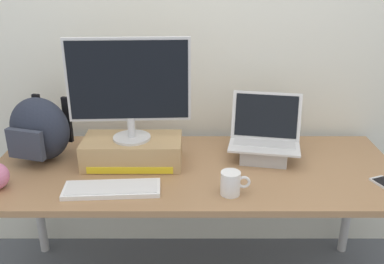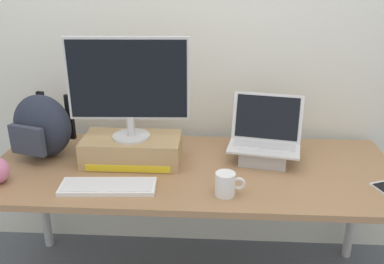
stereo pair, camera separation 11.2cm
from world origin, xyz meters
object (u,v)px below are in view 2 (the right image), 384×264
toner_box_yellow (132,150)px  messenger_backpack (42,126)px  open_laptop (264,147)px  desktop_monitor (128,85)px  coffee_mug (226,184)px  external_keyboard (108,186)px

toner_box_yellow → messenger_backpack: messenger_backpack is taller
open_laptop → desktop_monitor: bearing=-164.0°
messenger_backpack → coffee_mug: (0.89, -0.34, -0.10)m
open_laptop → coffee_mug: open_laptop is taller
desktop_monitor → coffee_mug: bearing=-35.5°
desktop_monitor → messenger_backpack: 0.51m
desktop_monitor → open_laptop: 0.71m
toner_box_yellow → desktop_monitor: size_ratio=0.84×
open_laptop → messenger_backpack: (-1.08, -0.01, 0.09)m
toner_box_yellow → desktop_monitor: 0.32m
external_keyboard → messenger_backpack: (-0.39, 0.32, 0.14)m
open_laptop → messenger_backpack: size_ratio=1.08×
toner_box_yellow → external_keyboard: 0.28m
desktop_monitor → messenger_backpack: size_ratio=1.60×
external_keyboard → messenger_backpack: size_ratio=1.20×
toner_box_yellow → external_keyboard: bearing=-101.9°
toner_box_yellow → desktop_monitor: (0.00, -0.00, 0.32)m
desktop_monitor → open_laptop: bearing=3.0°
external_keyboard → coffee_mug: 0.50m
toner_box_yellow → open_laptop: open_laptop is taller
open_laptop → external_keyboard: size_ratio=0.90×
open_laptop → coffee_mug: size_ratio=2.99×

